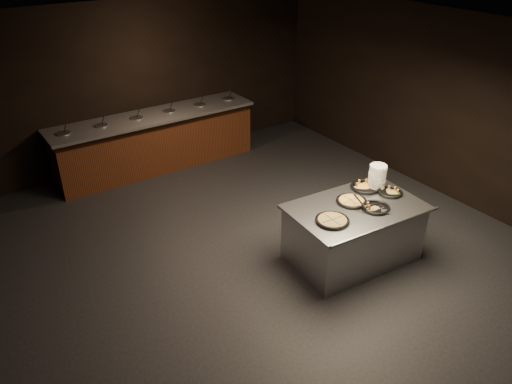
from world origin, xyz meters
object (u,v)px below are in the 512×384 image
Objects in this scene: plate_stack at (377,176)px; pan_cheese_whole at (351,201)px; serving_counter at (353,234)px; pan_veggie_whole at (332,220)px.

plate_stack reaches higher than pan_cheese_whole.
pan_cheese_whole is (0.02, 0.11, 0.44)m from serving_counter.
serving_counter is 0.68m from pan_veggie_whole.
plate_stack is at bearing 11.35° from pan_cheese_whole.
plate_stack is (0.59, 0.23, 0.58)m from serving_counter.
pan_veggie_whole is (-1.09, -0.33, -0.14)m from plate_stack.
pan_veggie_whole is 0.57m from pan_cheese_whole.
plate_stack is 0.60m from pan_cheese_whole.
plate_stack is 0.78× the size of pan_veggie_whole.
pan_veggie_whole is at bearing -164.33° from serving_counter.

